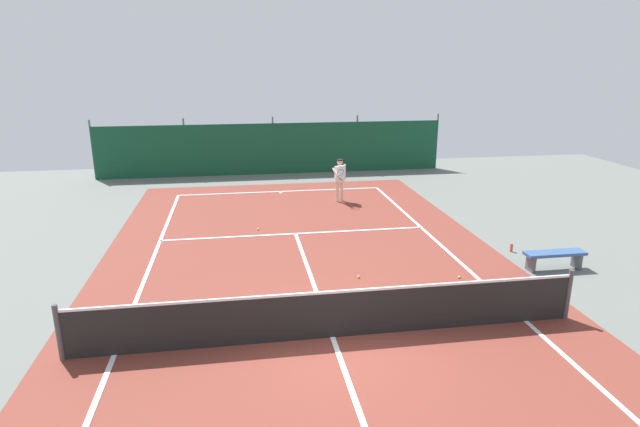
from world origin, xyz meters
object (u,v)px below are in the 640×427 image
Objects in this scene: tennis_player at (340,177)px; tennis_ball_near_player at (359,277)px; tennis_ball_by_sideline at (258,229)px; tennis_ball_midcourt at (459,277)px; water_bottle at (511,248)px; tennis_net at (333,314)px; courtside_bench at (555,256)px.

tennis_player is 24.85× the size of tennis_ball_near_player.
tennis_player is 4.56m from tennis_ball_by_sideline.
tennis_ball_midcourt is at bearing -9.56° from tennis_ball_near_player.
tennis_ball_near_player is 0.28× the size of water_bottle.
tennis_ball_midcourt is 6.68m from tennis_ball_by_sideline.
tennis_net is 6.33× the size of courtside_bench.
courtside_bench is at bearing 94.09° from tennis_player.
tennis_ball_midcourt is at bearing -145.32° from water_bottle.
tennis_ball_near_player is 5.16m from courtside_bench.
tennis_net reaches higher than water_bottle.
tennis_net is at bearing -147.53° from tennis_ball_midcourt.
tennis_ball_by_sideline is at bearing 148.97° from courtside_bench.
tennis_player is 7.39m from tennis_ball_near_player.
tennis_ball_midcourt is 1.00× the size of tennis_ball_by_sideline.
tennis_player is 8.64m from courtside_bench.
tennis_player reaches higher than tennis_ball_near_player.
tennis_ball_midcourt and tennis_ball_by_sideline have the same top height.
water_bottle is at bearing -23.75° from tennis_ball_by_sideline.
water_bottle is (-0.42, 1.39, -0.25)m from courtside_bench.
water_bottle is (5.89, 3.87, -0.39)m from tennis_net.
tennis_net is 7.08m from tennis_ball_by_sideline.
water_bottle is at bearing 34.68° from tennis_ball_midcourt.
courtside_bench is (4.19, -7.53, -0.59)m from tennis_player.
water_bottle reaches higher than tennis_ball_midcourt.
tennis_ball_by_sideline is (-3.27, -3.05, -0.93)m from tennis_player.
courtside_bench is at bearing -31.03° from tennis_ball_by_sideline.
tennis_net reaches higher than tennis_ball_by_sideline.
water_bottle is at bearing 96.55° from tennis_player.
tennis_player is at bearing 78.04° from tennis_net.
tennis_ball_near_player is at bearing 57.57° from tennis_player.
tennis_ball_near_player is 4.86m from water_bottle.
tennis_player is 7.90m from tennis_ball_midcourt.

